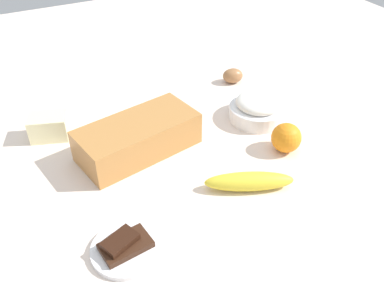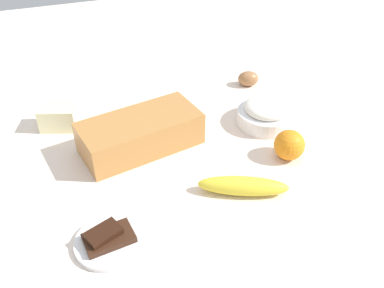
% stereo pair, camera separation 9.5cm
% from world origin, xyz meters
% --- Properties ---
extents(ground_plane, '(2.40, 2.40, 0.02)m').
position_xyz_m(ground_plane, '(0.00, 0.00, -0.01)').
color(ground_plane, beige).
extents(loaf_pan, '(0.30, 0.18, 0.08)m').
position_xyz_m(loaf_pan, '(0.10, -0.08, 0.04)').
color(loaf_pan, '#B77A3D').
rests_on(loaf_pan, ground_plane).
extents(flour_bowl, '(0.15, 0.15, 0.07)m').
position_xyz_m(flour_bowl, '(-0.23, -0.07, 0.03)').
color(flour_bowl, white).
rests_on(flour_bowl, ground_plane).
extents(banana, '(0.19, 0.12, 0.04)m').
position_xyz_m(banana, '(-0.06, 0.15, 0.02)').
color(banana, yellow).
rests_on(banana, ground_plane).
extents(orange_fruit, '(0.07, 0.07, 0.07)m').
position_xyz_m(orange_fruit, '(-0.21, 0.07, 0.04)').
color(orange_fruit, orange).
rests_on(orange_fruit, ground_plane).
extents(butter_block, '(0.11, 0.09, 0.06)m').
position_xyz_m(butter_block, '(0.28, -0.23, 0.03)').
color(butter_block, '#F4EDB2').
rests_on(butter_block, ground_plane).
extents(egg_near_butter, '(0.07, 0.06, 0.04)m').
position_xyz_m(egg_near_butter, '(-0.27, -0.27, 0.02)').
color(egg_near_butter, '#9E6A40').
rests_on(egg_near_butter, ground_plane).
extents(chocolate_plate, '(0.13, 0.13, 0.03)m').
position_xyz_m(chocolate_plate, '(0.23, 0.19, 0.01)').
color(chocolate_plate, white).
rests_on(chocolate_plate, ground_plane).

